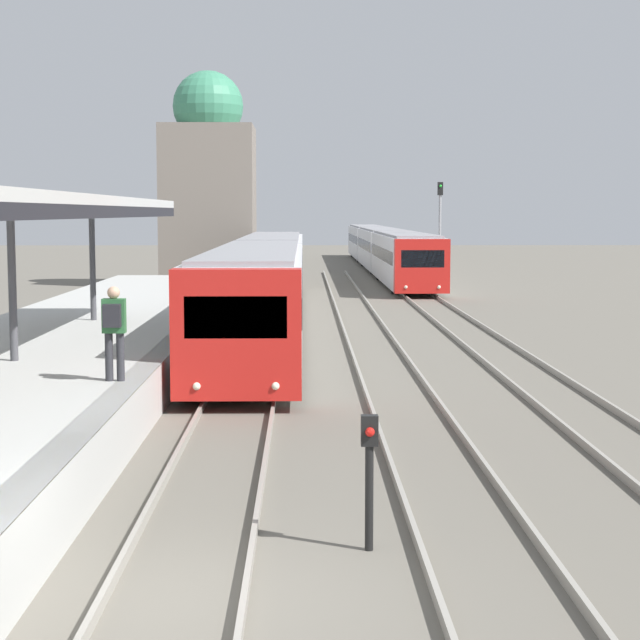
{
  "coord_description": "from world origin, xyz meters",
  "views": [
    {
      "loc": [
        1.32,
        -10.58,
        3.96
      ],
      "look_at": [
        1.7,
        13.15,
        1.57
      ],
      "focal_mm": 60.0,
      "sensor_mm": 36.0,
      "label": 1
    }
  ],
  "objects": [
    {
      "name": "ground_plane",
      "position": [
        0.0,
        0.0,
        0.0
      ],
      "size": [
        240.0,
        240.0,
        0.0
      ],
      "primitive_type": "plane",
      "color": "#666056"
    },
    {
      "name": "track_platform_line",
      "position": [
        0.0,
        0.0,
        0.07
      ],
      "size": [
        1.51,
        120.0,
        0.15
      ],
      "color": "gray",
      "rests_on": "ground_plane"
    },
    {
      "name": "track_middle_line",
      "position": [
        3.39,
        0.0,
        0.07
      ],
      "size": [
        1.51,
        120.0,
        0.15
      ],
      "color": "gray",
      "rests_on": "ground_plane"
    },
    {
      "name": "platform_canopy",
      "position": [
        -4.41,
        10.65,
        4.17
      ],
      "size": [
        4.0,
        20.3,
        3.28
      ],
      "color": "beige",
      "rests_on": "station_platform"
    },
    {
      "name": "person_on_platform",
      "position": [
        -1.99,
        8.0,
        2.0
      ],
      "size": [
        0.4,
        0.4,
        1.66
      ],
      "color": "#2D2D33",
      "rests_on": "station_platform"
    },
    {
      "name": "train_near",
      "position": [
        0.0,
        27.52,
        1.66
      ],
      "size": [
        2.6,
        34.67,
        2.98
      ],
      "color": "red",
      "rests_on": "ground_plane"
    },
    {
      "name": "train_far",
      "position": [
        6.78,
        63.2,
        1.6
      ],
      "size": [
        2.55,
        50.24,
        2.88
      ],
      "color": "red",
      "rests_on": "ground_plane"
    },
    {
      "name": "signal_post_near",
      "position": [
        2.09,
        1.66,
        1.01
      ],
      "size": [
        0.2,
        0.22,
        1.61
      ],
      "color": "black",
      "rests_on": "ground_plane"
    },
    {
      "name": "signal_mast_far",
      "position": [
        8.69,
        46.99,
        3.48
      ],
      "size": [
        0.28,
        0.29,
        5.59
      ],
      "color": "gray",
      "rests_on": "ground_plane"
    },
    {
      "name": "distant_domed_building",
      "position": [
        -3.73,
        47.15,
        5.38
      ],
      "size": [
        4.88,
        4.88,
        11.47
      ],
      "color": "slate",
      "rests_on": "ground_plane"
    }
  ]
}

